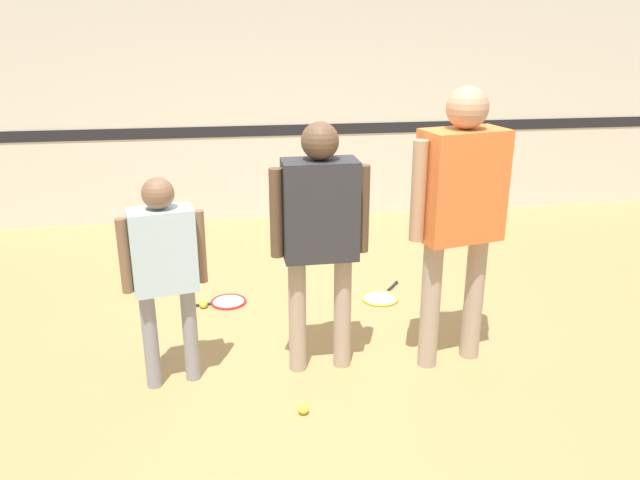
% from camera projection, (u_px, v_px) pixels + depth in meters
% --- Properties ---
extents(ground_plane, '(16.00, 16.00, 0.00)m').
position_uv_depth(ground_plane, '(348.00, 370.00, 4.16)').
color(ground_plane, tan).
extents(wall_back, '(16.00, 0.07, 3.20)m').
position_uv_depth(wall_back, '(290.00, 78.00, 6.92)').
color(wall_back, silver).
rests_on(wall_back, ground_plane).
extents(person_instructor, '(0.62, 0.26, 1.64)m').
position_uv_depth(person_instructor, '(320.00, 223.00, 3.87)').
color(person_instructor, tan).
rests_on(person_instructor, ground_plane).
extents(person_student_left, '(0.50, 0.28, 1.35)m').
position_uv_depth(person_student_left, '(164.00, 261.00, 3.75)').
color(person_student_left, gray).
rests_on(person_student_left, ground_plane).
extents(person_student_right, '(0.68, 0.39, 1.84)m').
position_uv_depth(person_student_right, '(460.00, 200.00, 3.91)').
color(person_student_right, tan).
rests_on(person_student_right, ground_plane).
extents(racket_spare_on_floor, '(0.50, 0.33, 0.03)m').
position_uv_depth(racket_spare_on_floor, '(227.00, 302.00, 5.14)').
color(racket_spare_on_floor, red).
rests_on(racket_spare_on_floor, ground_plane).
extents(racket_second_spare, '(0.46, 0.53, 0.03)m').
position_uv_depth(racket_second_spare, '(381.00, 297.00, 5.22)').
color(racket_second_spare, '#C6D838').
rests_on(racket_second_spare, ground_plane).
extents(tennis_ball_near_instructor, '(0.07, 0.07, 0.07)m').
position_uv_depth(tennis_ball_near_instructor, '(303.00, 409.00, 3.69)').
color(tennis_ball_near_instructor, '#CCE038').
rests_on(tennis_ball_near_instructor, ground_plane).
extents(tennis_ball_by_spare_racket, '(0.07, 0.07, 0.07)m').
position_uv_depth(tennis_ball_by_spare_racket, '(203.00, 304.00, 5.04)').
color(tennis_ball_by_spare_racket, '#CCE038').
rests_on(tennis_ball_by_spare_racket, ground_plane).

